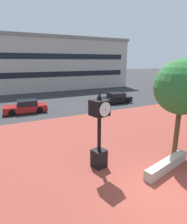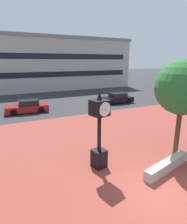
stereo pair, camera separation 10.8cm
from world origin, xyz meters
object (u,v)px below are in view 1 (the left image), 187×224
Objects in this scene: car_street_near at (26,107)px; civic_building at (49,63)px; plaza_tree at (182,88)px; car_street_far at (115,98)px; street_clock at (99,131)px.

car_street_near is 0.15× the size of civic_building.
plaza_tree is at bearing -91.75° from civic_building.
civic_building is at bearing 11.54° from car_street_far.
car_street_near is (-6.29, 13.16, -3.16)m from plaza_tree.
street_clock is 0.72× the size of plaza_tree.
car_street_near is 10.66m from car_street_far.
street_clock reaches higher than car_street_near.
civic_building is (5.51, 30.76, 2.75)m from street_clock.
car_street_near is at bearing 115.55° from plaza_tree.
car_street_far is 0.14× the size of civic_building.
street_clock is 15.12m from car_street_far.
car_street_near is 1.01× the size of car_street_far.
plaza_tree reaches higher than street_clock.
civic_building is at bearing 88.25° from plaza_tree.
street_clock is at bearing -169.30° from car_street_near.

